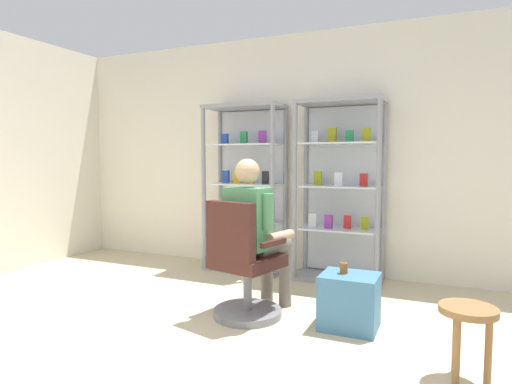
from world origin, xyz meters
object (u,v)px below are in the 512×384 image
seated_shopkeeper (256,229)px  wooden_stool (468,322)px  display_cabinet_left (247,187)px  office_chair (243,270)px  display_cabinet_right (340,189)px  tea_glass (344,268)px  storage_crate (349,301)px

seated_shopkeeper → wooden_stool: seated_shopkeeper is taller
display_cabinet_left → office_chair: (0.65, -1.46, -0.57)m
seated_shopkeeper → display_cabinet_right: bearing=72.6°
display_cabinet_left → wooden_stool: (2.26, -1.84, -0.61)m
display_cabinet_left → tea_glass: (1.43, -1.31, -0.51)m
office_chair → tea_glass: (0.78, 0.15, 0.06)m
display_cabinet_left → wooden_stool: size_ratio=4.25×
display_cabinet_left → seated_shopkeeper: (0.69, -1.30, -0.25)m
display_cabinet_left → wooden_stool: display_cabinet_left is taller
display_cabinet_right → office_chair: bearing=-107.0°
display_cabinet_left → seated_shopkeeper: 1.50m
display_cabinet_left → storage_crate: bearing=-41.7°
office_chair → seated_shopkeeper: 0.36m
seated_shopkeeper → tea_glass: 0.78m
office_chair → display_cabinet_left: bearing=114.0°
display_cabinet_left → tea_glass: size_ratio=23.32×
tea_glass → wooden_stool: (0.83, -0.54, -0.10)m
storage_crate → display_cabinet_right: bearing=106.0°
office_chair → tea_glass: bearing=11.1°
office_chair → tea_glass: 0.79m
wooden_stool → display_cabinet_right: bearing=122.2°
display_cabinet_right → wooden_stool: display_cabinet_right is taller
display_cabinet_right → seated_shopkeeper: bearing=-107.4°
seated_shopkeeper → display_cabinet_left: bearing=118.0°
office_chair → storage_crate: office_chair is taller
tea_glass → office_chair: bearing=-168.9°
display_cabinet_right → wooden_stool: bearing=-57.8°
display_cabinet_right → storage_crate: bearing=-74.0°
office_chair → wooden_stool: (1.61, -0.38, -0.04)m
tea_glass → display_cabinet_left: bearing=137.5°
display_cabinet_left → display_cabinet_right: (1.10, 0.00, 0.00)m
seated_shopkeeper → office_chair: bearing=-104.2°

